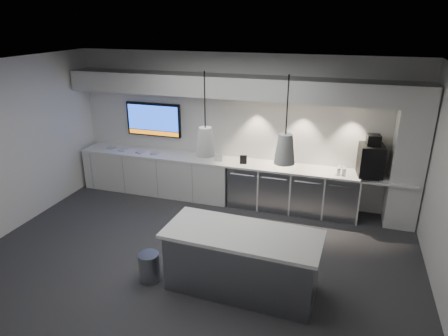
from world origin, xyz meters
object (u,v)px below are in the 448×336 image
(wall_tv, at_px, (154,120))
(island, at_px, (242,261))
(coffee_machine, at_px, (371,159))
(bin, at_px, (149,267))

(wall_tv, distance_m, island, 4.24)
(wall_tv, distance_m, coffee_machine, 4.50)
(wall_tv, height_order, bin, wall_tv)
(bin, bearing_deg, coffee_machine, 44.30)
(wall_tv, xyz_separation_m, bin, (1.46, -3.20, -1.34))
(island, xyz_separation_m, coffee_machine, (1.68, 2.74, 0.76))
(bin, xyz_separation_m, coffee_machine, (3.02, 2.95, 1.00))
(island, bearing_deg, bin, -168.65)
(island, bearing_deg, coffee_machine, 60.98)
(bin, bearing_deg, wall_tv, 114.51)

